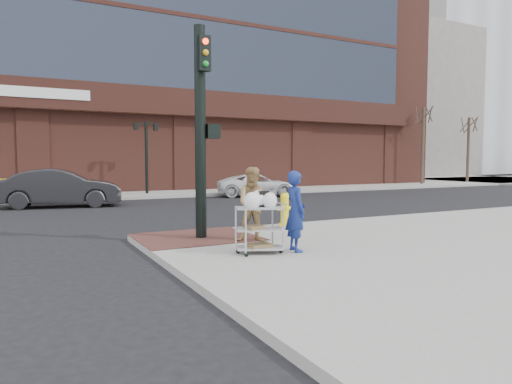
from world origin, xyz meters
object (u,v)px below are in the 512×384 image
lamp_post (146,149)px  traffic_signal_pole (202,125)px  woman_blue (296,211)px  pedestrian_tan (254,204)px  utility_cart (260,225)px  sedan_dark (61,188)px  minivan_white (258,185)px  fire_hydrant (285,209)px

lamp_post → traffic_signal_pole: size_ratio=0.80×
woman_blue → pedestrian_tan: size_ratio=0.96×
traffic_signal_pole → utility_cart: traffic_signal_pole is taller
sedan_dark → minivan_white: (10.19, 1.18, -0.20)m
sedan_dark → minivan_white: 10.26m
lamp_post → sedan_dark: (-4.79, -4.29, -1.80)m
lamp_post → minivan_white: size_ratio=0.89×
sedan_dark → utility_cart: sedan_dark is taller
lamp_post → woman_blue: (-1.37, -17.63, -1.64)m
lamp_post → pedestrian_tan: (-1.60, -16.26, -1.61)m
minivan_white → fire_hydrant: bearing=173.5°
woman_blue → pedestrian_tan: 1.39m
lamp_post → utility_cart: (-2.12, -17.48, -1.90)m
traffic_signal_pole → sedan_dark: traffic_signal_pole is taller
pedestrian_tan → fire_hydrant: pedestrian_tan is taller
pedestrian_tan → fire_hydrant: size_ratio=1.81×
traffic_signal_pole → minivan_white: traffic_signal_pole is taller
minivan_white → fire_hydrant: 12.48m
traffic_signal_pole → fire_hydrant: size_ratio=5.29×
woman_blue → utility_cart: woman_blue is taller
lamp_post → minivan_white: bearing=-29.9°
sedan_dark → minivan_white: sedan_dark is taller
traffic_signal_pole → minivan_white: size_ratio=1.11×
sedan_dark → minivan_white: bearing=-73.6°
fire_hydrant → pedestrian_tan: bearing=-136.6°
minivan_white → fire_hydrant: size_ratio=4.76×
pedestrian_tan → fire_hydrant: bearing=68.4°
woman_blue → fire_hydrant: (1.64, 3.15, -0.34)m
pedestrian_tan → minivan_white: 14.91m
traffic_signal_pole → utility_cart: size_ratio=3.99×
woman_blue → pedestrian_tan: bearing=18.9°
lamp_post → minivan_white: 6.54m
utility_cart → traffic_signal_pole: bearing=99.1°
utility_cart → fire_hydrant: (2.39, 3.00, -0.08)m
traffic_signal_pole → woman_blue: bearing=-65.2°
pedestrian_tan → sedan_dark: pedestrian_tan is taller
lamp_post → woman_blue: lamp_post is taller
woman_blue → minivan_white: (6.76, 14.53, -0.35)m
lamp_post → minivan_white: (5.40, -3.10, -1.99)m
lamp_post → traffic_signal_pole: (-2.48, -15.23, 0.21)m
traffic_signal_pole → fire_hydrant: (2.75, 0.75, -2.20)m
woman_blue → fire_hydrant: 3.57m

